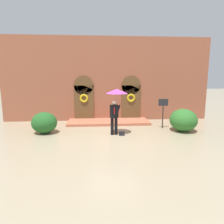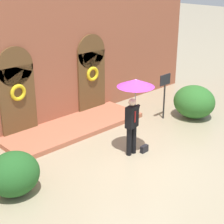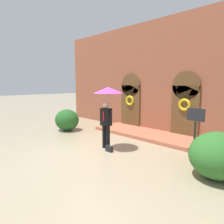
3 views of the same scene
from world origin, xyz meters
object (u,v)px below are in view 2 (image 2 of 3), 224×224
object	(u,v)px
person_with_umbrella	(135,94)
shrub_right	(194,102)
shrub_left	(14,174)
handbag	(144,149)
sign_post	(165,89)

from	to	relation	value
person_with_umbrella	shrub_right	xyz separation A→B (m)	(3.77, 0.43, -1.30)
person_with_umbrella	shrub_left	world-z (taller)	person_with_umbrella
handbag	shrub_right	distance (m)	3.58
handbag	shrub_left	world-z (taller)	shrub_left
shrub_left	shrub_right	size ratio (longest dim) A/B	0.84
shrub_left	shrub_right	bearing A→B (deg)	-1.05
sign_post	shrub_right	world-z (taller)	sign_post
shrub_left	shrub_right	xyz separation A→B (m)	(7.54, -0.14, 0.05)
handbag	shrub_left	size ratio (longest dim) A/B	0.21
person_with_umbrella	shrub_right	bearing A→B (deg)	6.46
person_with_umbrella	shrub_left	size ratio (longest dim) A/B	1.78
handbag	shrub_right	bearing A→B (deg)	6.64
person_with_umbrella	sign_post	size ratio (longest dim) A/B	1.37
sign_post	shrub_left	xyz separation A→B (m)	(-6.61, -0.56, -0.60)
person_with_umbrella	handbag	distance (m)	1.83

